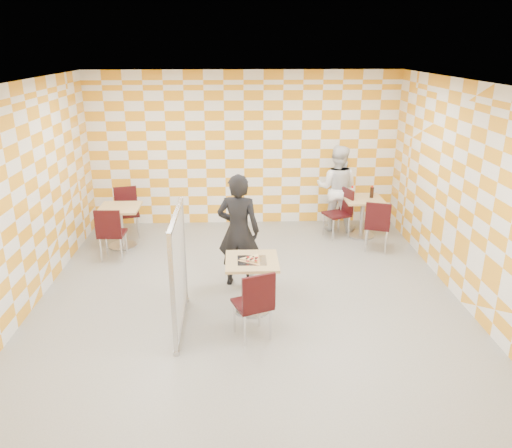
{
  "coord_description": "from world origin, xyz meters",
  "views": [
    {
      "loc": [
        -0.16,
        -6.15,
        3.46
      ],
      "look_at": [
        0.1,
        0.2,
        1.15
      ],
      "focal_mm": 35.0,
      "sensor_mm": 36.0,
      "label": 1
    }
  ],
  "objects": [
    {
      "name": "partition",
      "position": [
        -0.89,
        -0.47,
        0.79
      ],
      "size": [
        0.08,
        1.38,
        1.55
      ],
      "color": "white",
      "rests_on": "ground"
    },
    {
      "name": "chair_empty_near",
      "position": [
        -2.25,
        1.66,
        0.54
      ],
      "size": [
        0.43,
        0.44,
        0.92
      ],
      "color": "black",
      "rests_on": "ground"
    },
    {
      "name": "main_table",
      "position": [
        0.03,
        -0.1,
        0.51
      ],
      "size": [
        0.7,
        0.7,
        0.75
      ],
      "color": "tan",
      "rests_on": "ground"
    },
    {
      "name": "pizza_on_foil",
      "position": [
        0.03,
        -0.11,
        0.77
      ],
      "size": [
        0.4,
        0.4,
        0.04
      ],
      "color": "silver",
      "rests_on": "main_table"
    },
    {
      "name": "soda_bottle",
      "position": [
        2.35,
        2.65,
        0.85
      ],
      "size": [
        0.07,
        0.07,
        0.23
      ],
      "color": "black",
      "rests_on": "second_table"
    },
    {
      "name": "second_table",
      "position": [
        2.2,
        2.62,
        0.51
      ],
      "size": [
        0.7,
        0.7,
        0.75
      ],
      "color": "tan",
      "rests_on": "ground"
    },
    {
      "name": "sport_bottle",
      "position": [
        2.01,
        2.75,
        0.84
      ],
      "size": [
        0.06,
        0.06,
        0.2
      ],
      "color": "white",
      "rests_on": "second_table"
    },
    {
      "name": "empty_table",
      "position": [
        -2.22,
        2.28,
        0.51
      ],
      "size": [
        0.7,
        0.7,
        0.75
      ],
      "color": "tan",
      "rests_on": "ground"
    },
    {
      "name": "man_dark",
      "position": [
        -0.14,
        0.71,
        0.86
      ],
      "size": [
        0.69,
        0.52,
        1.72
      ],
      "primitive_type": "imported",
      "rotation": [
        0.0,
        0.0,
        2.95
      ],
      "color": "black",
      "rests_on": "ground"
    },
    {
      "name": "chair_second_side",
      "position": [
        1.79,
        2.63,
        0.54
      ],
      "size": [
        0.55,
        0.55,
        0.92
      ],
      "color": "black",
      "rests_on": "ground"
    },
    {
      "name": "room_shell",
      "position": [
        0.0,
        0.54,
        1.5
      ],
      "size": [
        7.0,
        7.0,
        7.0
      ],
      "color": "gray",
      "rests_on": "ground"
    },
    {
      "name": "man_white",
      "position": [
        1.77,
        3.04,
        0.83
      ],
      "size": [
        0.97,
        0.86,
        1.66
      ],
      "primitive_type": "imported",
      "rotation": [
        0.0,
        0.0,
        2.8
      ],
      "color": "white",
      "rests_on": "ground"
    },
    {
      "name": "chair_second_front",
      "position": [
        2.27,
        1.86,
        0.54
      ],
      "size": [
        0.54,
        0.55,
        0.92
      ],
      "color": "black",
      "rests_on": "ground"
    },
    {
      "name": "chair_main_front",
      "position": [
        0.05,
        -0.83,
        0.54
      ],
      "size": [
        0.55,
        0.55,
        0.92
      ],
      "color": "black",
      "rests_on": "ground"
    },
    {
      "name": "chair_empty_far",
      "position": [
        -2.23,
        2.86,
        0.54
      ],
      "size": [
        0.52,
        0.53,
        0.92
      ],
      "color": "black",
      "rests_on": "ground"
    }
  ]
}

